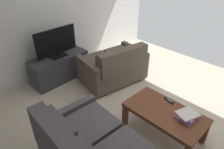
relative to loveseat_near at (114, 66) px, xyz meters
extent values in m
cube|color=beige|center=(-1.22, 0.30, -0.36)|extent=(4.86, 4.89, 0.01)
cube|color=silver|center=(1.21, 0.30, 1.03)|extent=(0.12, 4.89, 2.78)
cylinder|color=black|center=(-0.78, 1.14, -0.33)|extent=(0.05, 0.05, 0.06)
cube|color=#4C474C|center=(-0.98, 1.51, 0.12)|extent=(0.59, 0.80, 0.10)
cube|color=#4C474C|center=(-0.97, 1.80, 0.28)|extent=(0.54, 0.15, 0.37)
cube|color=#4C474C|center=(-0.64, 1.51, -0.04)|extent=(0.14, 0.88, 0.53)
cylinder|color=black|center=(0.31, -0.49, -0.33)|extent=(0.06, 0.06, 0.06)
cylinder|color=black|center=(0.46, 0.36, -0.33)|extent=(0.06, 0.06, 0.06)
cylinder|color=black|center=(-0.35, -0.38, -0.33)|extent=(0.06, 0.06, 0.06)
cylinder|color=black|center=(-0.20, 0.47, -0.33)|extent=(0.06, 0.06, 0.06)
cube|color=brown|center=(0.05, -0.01, -0.11)|extent=(0.95, 1.13, 0.39)
cube|color=brown|center=(0.03, -0.26, 0.14)|extent=(0.76, 0.58, 0.10)
cube|color=brown|center=(0.12, 0.24, 0.14)|extent=(0.76, 0.58, 0.10)
cube|color=brown|center=(-0.28, 0.05, 0.25)|extent=(0.35, 1.03, 0.42)
cube|color=brown|center=(-0.21, -0.22, 0.25)|extent=(0.19, 0.47, 0.29)
cube|color=brown|center=(-0.12, 0.28, 0.25)|extent=(0.19, 0.47, 0.29)
cube|color=brown|center=(-0.04, -0.56, -0.04)|extent=(0.80, 0.23, 0.55)
cube|color=brown|center=(0.15, 0.54, -0.04)|extent=(0.80, 0.23, 0.55)
cube|color=brown|center=(-1.47, 0.49, 0.04)|extent=(1.09, 0.60, 0.04)
cube|color=brown|center=(-1.47, 0.49, 0.00)|extent=(1.00, 0.54, 0.05)
cube|color=brown|center=(-1.97, 0.23, -0.17)|extent=(0.07, 0.07, 0.38)
cube|color=brown|center=(-0.97, 0.23, -0.17)|extent=(0.07, 0.07, 0.38)
cube|color=brown|center=(-0.97, 0.74, -0.17)|extent=(0.07, 0.07, 0.38)
cube|color=#38383D|center=(0.84, 0.72, -0.10)|extent=(0.46, 1.17, 0.53)
cube|color=black|center=(0.96, 0.72, -0.10)|extent=(0.05, 0.98, 0.32)
cube|color=black|center=(0.86, 0.55, -0.10)|extent=(0.21, 0.25, 0.06)
cube|color=black|center=(0.84, 0.72, 0.18)|extent=(0.21, 0.33, 0.02)
cube|color=black|center=(0.84, 0.72, 0.22)|extent=(0.04, 0.06, 0.06)
cube|color=black|center=(0.84, 0.72, 0.48)|extent=(0.06, 0.86, 0.49)
cube|color=black|center=(0.86, 0.72, 0.48)|extent=(0.03, 0.83, 0.46)
cube|color=#996699|center=(-1.74, 0.41, 0.08)|extent=(0.23, 0.24, 0.03)
cube|color=#996699|center=(-1.75, 0.41, 0.11)|extent=(0.22, 0.27, 0.03)
cube|color=silver|center=(-1.74, 0.39, 0.13)|extent=(0.29, 0.32, 0.02)
cube|color=black|center=(-1.39, 0.25, 0.07)|extent=(0.17, 0.09, 0.02)
cube|color=#59595B|center=(-1.39, 0.25, 0.08)|extent=(0.11, 0.06, 0.00)
camera|label=1|loc=(-2.47, 2.50, 1.95)|focal=32.74mm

